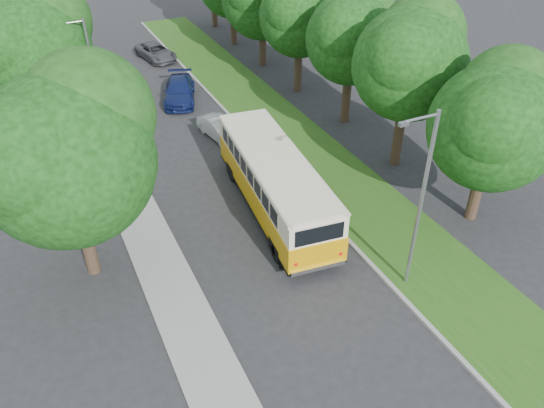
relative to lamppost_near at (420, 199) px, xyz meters
name	(u,v)px	position (x,y,z in m)	size (l,w,h in m)	color
ground	(289,277)	(-4.21, 2.50, -4.37)	(120.00, 120.00, 0.00)	#28282A
curb	(307,197)	(-0.61, 7.50, -4.29)	(0.20, 70.00, 0.15)	gray
grass_verge	(345,187)	(1.74, 7.50, -4.30)	(4.50, 70.00, 0.13)	#245416
sidewalk	(149,240)	(-9.01, 7.50, -4.31)	(2.20, 70.00, 0.12)	gray
treeline	(207,21)	(-1.06, 20.49, 1.56)	(24.27, 41.91, 9.46)	#332319
lamppost_near	(420,199)	(0.00, 0.00, 0.00)	(1.71, 0.16, 8.00)	gray
lamppost_far	(93,78)	(-8.91, 18.50, -0.25)	(1.71, 0.16, 7.50)	gray
warning_sign	(118,144)	(-8.71, 14.48, -2.66)	(0.56, 0.10, 2.50)	gray
vintage_bus	(275,184)	(-2.62, 7.16, -2.76)	(2.79, 10.83, 3.22)	#EBA607
car_silver	(248,138)	(-1.21, 13.79, -3.69)	(1.60, 3.98, 1.36)	silver
car_white	(220,129)	(-2.25, 15.82, -3.75)	(1.32, 3.78, 1.25)	silver
car_blue	(180,91)	(-2.81, 22.41, -3.63)	(2.08, 5.11, 1.48)	navy
car_grey	(156,52)	(-2.06, 31.56, -3.73)	(2.13, 4.62, 1.28)	#53545A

